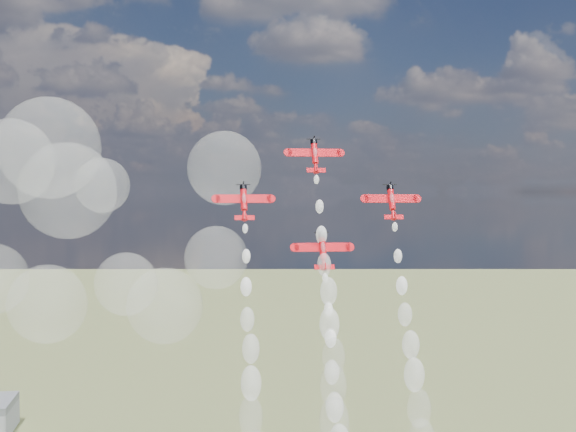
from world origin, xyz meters
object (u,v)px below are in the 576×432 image
(plane_lead, at_px, (315,155))
(plane_slot, at_px, (323,250))
(plane_left, at_px, (244,201))
(plane_right, at_px, (392,201))

(plane_lead, relative_size, plane_slot, 1.00)
(plane_slot, bearing_deg, plane_lead, 90.00)
(plane_left, bearing_deg, plane_lead, 17.00)
(plane_lead, height_order, plane_left, plane_lead)
(plane_lead, distance_m, plane_right, 17.75)
(plane_left, bearing_deg, plane_right, 0.00)
(plane_lead, distance_m, plane_left, 17.75)
(plane_right, height_order, plane_slot, plane_right)
(plane_lead, height_order, plane_slot, plane_lead)
(plane_lead, distance_m, plane_slot, 20.36)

